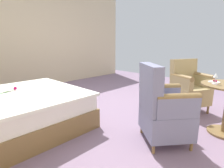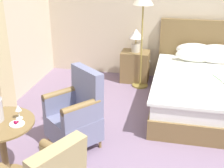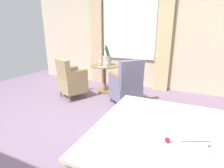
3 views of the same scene
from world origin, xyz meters
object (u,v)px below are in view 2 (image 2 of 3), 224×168
at_px(nightstand, 135,66).
at_px(floor_lamp_brass, 143,7).
at_px(bed, 207,87).
at_px(armchair_by_window, 76,115).
at_px(wine_glass_near_edge, 18,109).
at_px(bedside_lamp, 136,37).
at_px(snack_plate, 17,124).
at_px(side_table_round, 3,144).

height_order(nightstand, floor_lamp_brass, floor_lamp_brass).
xyz_separation_m(bed, armchair_by_window, (-1.62, -1.46, 0.10)).
height_order(wine_glass_near_edge, armchair_by_window, armchair_by_window).
relative_size(wine_glass_near_edge, armchair_by_window, 0.15).
height_order(bedside_lamp, armchair_by_window, bedside_lamp).
bearing_deg(bed, wine_glass_near_edge, -133.26).
distance_m(wine_glass_near_edge, snack_plate, 0.15).
xyz_separation_m(bed, snack_plate, (-1.96, -2.23, 0.38)).
relative_size(floor_lamp_brass, wine_glass_near_edge, 11.16).
relative_size(bed, floor_lamp_brass, 1.33).
xyz_separation_m(nightstand, armchair_by_window, (-0.39, -2.20, 0.13)).
xyz_separation_m(bed, floor_lamp_brass, (-1.10, 0.52, 1.09)).
relative_size(nightstand, armchair_by_window, 0.58).
distance_m(floor_lamp_brass, snack_plate, 2.97).
height_order(bed, side_table_round, bed).
bearing_deg(snack_plate, wine_glass_near_edge, 105.99).
xyz_separation_m(floor_lamp_brass, snack_plate, (-0.86, -2.75, -0.71)).
bearing_deg(snack_plate, floor_lamp_brass, 72.58).
xyz_separation_m(side_table_round, armchair_by_window, (0.53, 0.78, -0.02)).
bearing_deg(bedside_lamp, snack_plate, -103.79).
bearing_deg(bedside_lamp, floor_lamp_brass, -59.53).
bearing_deg(armchair_by_window, bed, 41.99).
xyz_separation_m(floor_lamp_brass, side_table_round, (-1.05, -2.76, -0.97)).
bearing_deg(wine_glass_near_edge, armchair_by_window, 60.58).
bearing_deg(wine_glass_near_edge, bedside_lamp, 75.06).
xyz_separation_m(bed, side_table_round, (-2.15, -2.24, 0.12)).
xyz_separation_m(bedside_lamp, wine_glass_near_edge, (-0.76, -2.86, -0.04)).
bearing_deg(nightstand, floor_lamp_brass, -59.54).
height_order(bed, nightstand, bed).
distance_m(floor_lamp_brass, side_table_round, 3.11).
bearing_deg(wine_glass_near_edge, floor_lamp_brass, 71.22).
height_order(wine_glass_near_edge, snack_plate, wine_glass_near_edge).
relative_size(side_table_round, wine_glass_near_edge, 4.66).
relative_size(nightstand, wine_glass_near_edge, 3.79).
distance_m(bed, armchair_by_window, 2.19).
height_order(nightstand, snack_plate, snack_plate).
relative_size(snack_plate, armchair_by_window, 0.15).
xyz_separation_m(nightstand, side_table_round, (-0.92, -2.98, 0.15)).
height_order(nightstand, bedside_lamp, bedside_lamp).
relative_size(side_table_round, snack_plate, 4.67).
bearing_deg(nightstand, bed, -31.10).
relative_size(bed, bedside_lamp, 5.34).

